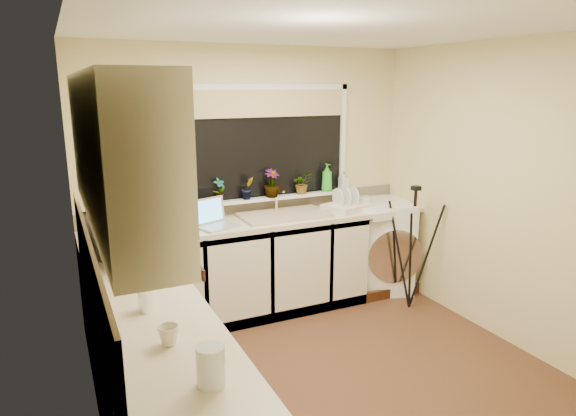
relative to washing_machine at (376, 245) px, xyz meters
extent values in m
plane|color=brown|center=(-1.26, -1.23, -0.47)|extent=(3.20, 3.20, 0.00)
plane|color=white|center=(-1.26, -1.23, 1.98)|extent=(3.20, 3.20, 0.00)
plane|color=beige|center=(-1.26, 0.27, 0.76)|extent=(3.20, 0.00, 3.20)
plane|color=beige|center=(-1.26, -2.73, 0.76)|extent=(3.20, 0.00, 3.20)
plane|color=beige|center=(-2.86, -1.23, 0.76)|extent=(0.00, 3.00, 3.00)
plane|color=beige|center=(0.34, -1.23, 0.76)|extent=(0.00, 3.00, 3.00)
cube|color=silver|center=(-1.59, -0.03, -0.04)|extent=(2.55, 0.60, 0.86)
cube|color=silver|center=(-2.56, -1.53, -0.04)|extent=(0.54, 2.40, 0.86)
cube|color=beige|center=(-1.26, -0.03, 0.41)|extent=(3.20, 0.60, 0.04)
cube|color=beige|center=(-2.56, -1.53, 0.41)|extent=(0.60, 2.40, 0.04)
cube|color=silver|center=(-2.70, -1.68, 1.33)|extent=(0.28, 1.90, 0.70)
cube|color=beige|center=(-2.85, -1.53, 0.66)|extent=(0.02, 2.40, 0.45)
cube|color=beige|center=(-1.26, 0.26, 0.50)|extent=(3.20, 0.02, 0.14)
cube|color=black|center=(-1.06, 0.26, 1.08)|extent=(1.50, 0.02, 1.00)
cube|color=tan|center=(-1.06, 0.23, 1.46)|extent=(1.50, 0.02, 0.25)
cube|color=white|center=(-1.06, 0.20, 0.57)|extent=(1.60, 0.14, 0.03)
cube|color=tan|center=(-1.06, -0.03, 0.45)|extent=(0.82, 0.46, 0.03)
cylinder|color=silver|center=(-1.06, 0.15, 0.55)|extent=(0.03, 0.03, 0.24)
cube|color=white|center=(0.00, 0.00, 0.00)|extent=(0.83, 0.82, 0.93)
cube|color=#A9A9B1|center=(-1.74, -0.14, 0.44)|extent=(0.38, 0.32, 0.02)
cube|color=#5DBAFD|center=(-1.78, -0.01, 0.56)|extent=(0.32, 0.15, 0.22)
cylinder|color=white|center=(-2.51, -0.89, 0.55)|extent=(0.18, 0.18, 0.24)
cube|color=silver|center=(-0.41, -0.08, 0.47)|extent=(0.51, 0.44, 0.07)
cylinder|color=silver|center=(-2.48, -2.39, 0.52)|extent=(0.12, 0.12, 0.17)
cylinder|color=white|center=(-2.59, -1.56, 0.49)|extent=(0.09, 0.09, 0.12)
imported|color=white|center=(-2.56, -0.59, 0.59)|extent=(0.57, 0.67, 0.31)
imported|color=#999999|center=(-1.61, 0.19, 0.69)|extent=(0.14, 0.12, 0.22)
imported|color=#999999|center=(-1.35, 0.17, 0.69)|extent=(0.13, 0.11, 0.21)
imported|color=#999999|center=(-1.11, 0.17, 0.72)|extent=(0.18, 0.18, 0.27)
imported|color=#999999|center=(-0.78, 0.18, 0.69)|extent=(0.20, 0.18, 0.21)
imported|color=green|center=(-0.50, 0.18, 0.72)|extent=(0.12, 0.12, 0.28)
imported|color=#999999|center=(-0.30, 0.18, 0.68)|extent=(0.09, 0.09, 0.19)
imported|color=beige|center=(-0.16, -0.02, 0.49)|extent=(0.16, 0.16, 0.10)
imported|color=beige|center=(-2.56, -1.98, 0.48)|extent=(0.13, 0.13, 0.10)
camera|label=1|loc=(-2.98, -4.20, 1.63)|focal=31.73mm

